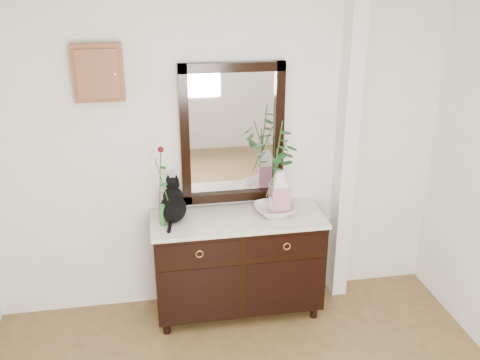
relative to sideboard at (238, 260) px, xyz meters
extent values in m
cube|color=silver|center=(-0.10, 0.25, 0.88)|extent=(3.60, 0.04, 2.70)
cube|color=silver|center=(0.90, 0.17, 0.88)|extent=(0.12, 0.20, 2.70)
cube|color=black|center=(0.00, 0.00, -0.01)|extent=(1.30, 0.50, 0.82)
cube|color=silver|center=(0.00, 0.00, 0.36)|extent=(1.33, 0.52, 0.03)
cube|color=black|center=(0.00, 0.24, 0.97)|extent=(0.80, 0.06, 1.10)
cube|color=white|center=(0.00, 0.25, 0.97)|extent=(0.66, 0.01, 0.96)
cube|color=brown|center=(-0.95, 0.21, 1.48)|extent=(0.35, 0.10, 0.40)
imported|color=silver|center=(0.29, 0.01, 0.41)|extent=(0.33, 0.33, 0.08)
camera|label=1|loc=(-0.62, -3.63, 2.17)|focal=40.00mm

